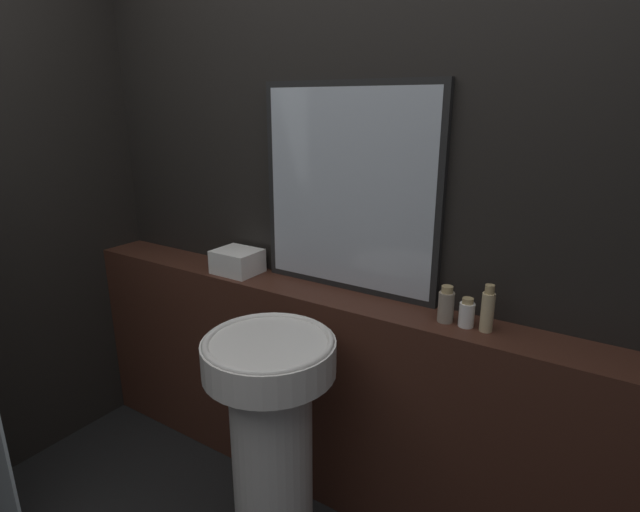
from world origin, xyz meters
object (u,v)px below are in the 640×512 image
at_px(pedestal_sink, 272,437).
at_px(shampoo_bottle, 446,305).
at_px(towel_stack, 237,261).
at_px(lotion_bottle, 488,310).
at_px(mirror, 348,190).
at_px(conditioner_bottle, 467,313).

height_order(pedestal_sink, shampoo_bottle, shampoo_bottle).
relative_size(pedestal_sink, towel_stack, 4.70).
bearing_deg(towel_stack, lotion_bottle, -0.00).
bearing_deg(pedestal_sink, lotion_bottle, 35.78).
distance_m(mirror, towel_stack, 0.64).
bearing_deg(shampoo_bottle, towel_stack, 180.00).
bearing_deg(pedestal_sink, mirror, 90.31).
distance_m(shampoo_bottle, conditioner_bottle, 0.08).
bearing_deg(shampoo_bottle, pedestal_sink, -136.56).
xyz_separation_m(shampoo_bottle, lotion_bottle, (0.14, -0.00, 0.02)).
distance_m(mirror, conditioner_bottle, 0.65).
xyz_separation_m(towel_stack, conditioner_bottle, (1.05, -0.00, -0.01)).
bearing_deg(mirror, towel_stack, -169.68).
relative_size(pedestal_sink, lotion_bottle, 5.60).
height_order(conditioner_bottle, lotion_bottle, lotion_bottle).
relative_size(shampoo_bottle, lotion_bottle, 0.80).
distance_m(pedestal_sink, towel_stack, 0.81).
xyz_separation_m(towel_stack, lotion_bottle, (1.12, -0.00, 0.02)).
height_order(towel_stack, conditioner_bottle, towel_stack).
distance_m(pedestal_sink, conditioner_bottle, 0.81).
height_order(mirror, towel_stack, mirror).
xyz_separation_m(pedestal_sink, towel_stack, (-0.52, 0.43, 0.45)).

